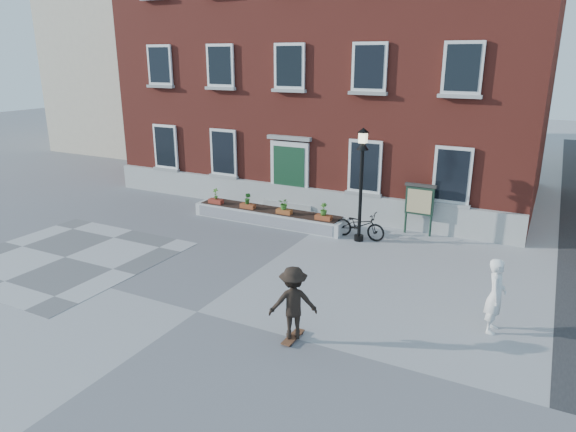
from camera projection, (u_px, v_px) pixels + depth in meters
The scene contains 10 objects.
ground at pixel (197, 312), 12.93m from camera, with size 100.00×100.00×0.00m, color #959598.
checker_patch at pixel (65, 257), 16.43m from camera, with size 6.00×6.00×0.01m, color #5C5C5E.
distant_building at pixel (160, 51), 35.88m from camera, with size 10.00×12.00×13.00m, color beige.
bicycle at pixel (359, 225), 18.02m from camera, with size 0.65×1.86×0.98m, color black.
bystander at pixel (496, 296), 11.78m from camera, with size 0.66×0.43×1.80m, color white.
brick_building at pixel (340, 53), 23.76m from camera, with size 18.40×10.85×12.60m.
planter_assembly at pixel (269, 215), 19.79m from camera, with size 6.20×1.12×1.15m.
lamp_post at pixel (362, 169), 17.18m from camera, with size 0.40×0.40×3.93m.
notice_board at pixel (420, 201), 18.18m from camera, with size 1.10×0.16×1.87m.
skateboarder at pixel (293, 303), 11.40m from camera, with size 1.26×1.12×1.77m.
Camera 1 is at (7.42, -9.24, 6.16)m, focal length 32.00 mm.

